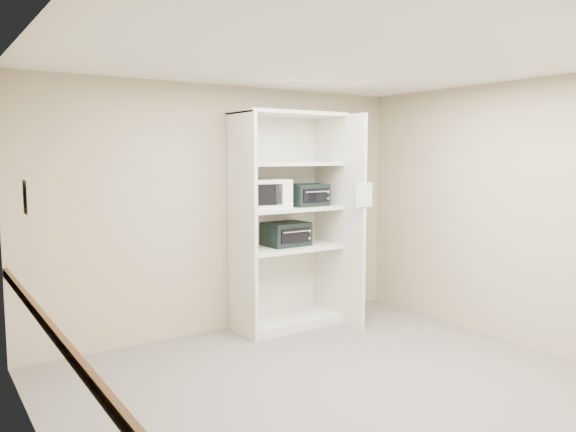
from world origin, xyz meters
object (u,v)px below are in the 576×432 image
shelving_unit (291,227)px  toaster_oven_lower (286,234)px  microwave (264,193)px  toaster_oven_upper (307,195)px

shelving_unit → toaster_oven_lower: shelving_unit is taller
shelving_unit → toaster_oven_lower: bearing=126.6°
shelving_unit → microwave: 0.52m
toaster_oven_lower → shelving_unit: bearing=-55.2°
shelving_unit → microwave: bearing=172.2°
shelving_unit → toaster_oven_upper: 0.41m
toaster_oven_upper → toaster_oven_lower: 0.50m
microwave → toaster_oven_upper: bearing=-2.7°
microwave → toaster_oven_lower: size_ratio=1.09×
shelving_unit → microwave: (-0.33, 0.05, 0.40)m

